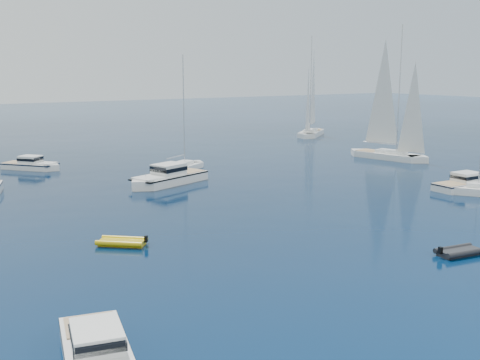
% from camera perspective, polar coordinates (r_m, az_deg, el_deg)
% --- Properties ---
extents(ground, '(400.00, 400.00, 0.00)m').
position_cam_1_polar(ground, '(36.44, 22.34, -9.16)').
color(ground, navy).
rests_on(ground, ground).
extents(motor_cruiser_far_r, '(8.58, 2.88, 2.23)m').
position_cam_1_polar(motor_cruiser_far_r, '(63.35, 21.29, -0.83)').
color(motor_cruiser_far_r, white).
rests_on(motor_cruiser_far_r, ground).
extents(motor_cruiser_distant, '(10.93, 6.58, 2.75)m').
position_cam_1_polar(motor_cruiser_distant, '(62.08, -7.09, -0.39)').
color(motor_cruiser_distant, white).
rests_on(motor_cruiser_distant, ground).
extents(motor_cruiser_horizon, '(7.08, 7.76, 2.12)m').
position_cam_1_polar(motor_cruiser_horizon, '(75.12, -19.68, 1.00)').
color(motor_cruiser_horizon, white).
rests_on(motor_cruiser_horizon, ground).
extents(sailboat_centre, '(9.53, 7.18, 14.17)m').
position_cam_1_polar(sailboat_centre, '(70.14, -5.84, 0.92)').
color(sailboat_centre, white).
rests_on(sailboat_centre, ground).
extents(sailboat_sails_r, '(5.89, 12.88, 18.33)m').
position_cam_1_polar(sailboat_sails_r, '(81.67, 14.25, 2.04)').
color(sailboat_sails_r, white).
rests_on(sailboat_sails_r, ground).
extents(sailboat_sails_far, '(11.76, 10.51, 18.46)m').
position_cam_1_polar(sailboat_sails_far, '(107.93, 6.96, 4.34)').
color(sailboat_sails_far, white).
rests_on(sailboat_sails_far, ground).
extents(tender_yellow, '(3.88, 3.72, 0.95)m').
position_cam_1_polar(tender_yellow, '(41.22, -11.47, -6.26)').
color(tender_yellow, '#BFA10B').
rests_on(tender_yellow, ground).
extents(tender_grey_near, '(3.48, 2.26, 0.95)m').
position_cam_1_polar(tender_grey_near, '(40.96, 20.64, -6.86)').
color(tender_grey_near, black).
rests_on(tender_grey_near, ground).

